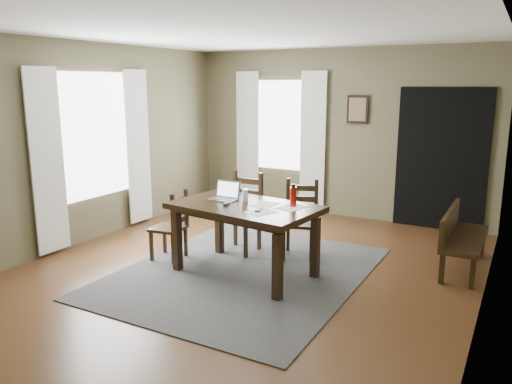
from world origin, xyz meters
The scene contains 24 objects.
ground centered at (0.00, 0.00, -0.01)m, with size 5.00×6.00×0.01m.
room_shell centered at (0.00, 0.00, 1.80)m, with size 5.02×6.02×2.71m.
rug centered at (0.00, 0.00, 0.01)m, with size 2.60×3.20×0.01m.
dining_table centered at (0.04, -0.03, 0.72)m, with size 1.73×1.17×0.81m.
chair_end centered at (-1.00, -0.05, 0.43)m, with size 0.43×0.42×0.87m.
chair_back_left centered at (-0.40, 0.66, 0.50)m, with size 0.45×0.45×1.02m.
chair_back_right centered at (0.33, 0.85, 0.47)m, with size 0.52×0.52×0.96m.
bench centered at (2.16, 1.31, 0.43)m, with size 0.41×1.28×0.72m.
laptop centered at (-0.29, 0.09, 0.88)m, with size 0.32×0.25×0.21m.
computer_mouse centered at (-0.12, -0.16, 0.84)m, with size 0.05×0.09×0.03m, color #3F3F42.
tv_remote centered at (0.29, -0.18, 0.83)m, with size 0.05×0.18×0.02m, color black.
drinking_glass centered at (-0.03, 0.10, 0.90)m, with size 0.07×0.07×0.15m, color silver.
water_bottle centered at (0.55, 0.16, 0.94)m, with size 0.10×0.10×0.25m.
paper_b centered at (0.35, -0.23, 0.82)m, with size 0.24×0.31×0.00m, color white.
paper_c centered at (0.24, 0.08, 0.82)m, with size 0.22×0.29×0.00m, color white.
paper_d centered at (0.55, 0.11, 0.82)m, with size 0.25×0.33×0.00m, color white.
window_left centered at (-2.47, 0.20, 1.45)m, with size 0.01×1.30×1.70m.
window_back centered at (-1.00, 2.97, 1.45)m, with size 1.00×0.01×1.50m.
curtain_left_near centered at (-2.44, -0.62, 1.20)m, with size 0.03×0.48×2.30m.
curtain_left_far centered at (-2.44, 1.02, 1.20)m, with size 0.03×0.48×2.30m.
curtain_back_left centered at (-1.62, 2.94, 1.20)m, with size 0.44×0.03×2.30m.
curtain_back_right centered at (-0.38, 2.94, 1.20)m, with size 0.44×0.03×2.30m.
framed_picture centered at (0.35, 2.97, 1.75)m, with size 0.34×0.03×0.44m.
doorway_back centered at (1.65, 2.97, 1.05)m, with size 1.30×0.03×2.10m.
Camera 1 is at (2.76, -4.72, 2.15)m, focal length 35.00 mm.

